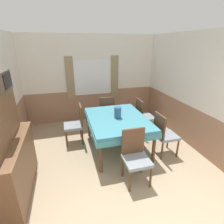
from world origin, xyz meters
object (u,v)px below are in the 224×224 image
(chair_head_window, at_px, (106,111))
(vase, at_px, (118,112))
(chair_right_far, at_px, (143,115))
(chair_right_near, at_px, (164,133))
(chair_head_near, at_px, (135,155))
(sideboard, at_px, (9,156))
(chair_left_far, at_px, (76,123))
(dining_table, at_px, (117,122))

(chair_head_window, xyz_separation_m, vase, (0.01, -1.08, 0.38))
(chair_right_far, height_order, chair_right_near, same)
(chair_head_near, bearing_deg, chair_right_near, -147.80)
(chair_right_near, xyz_separation_m, sideboard, (-2.91, -0.32, 0.20))
(vase, bearing_deg, chair_left_far, 150.52)
(chair_head_window, bearing_deg, chair_right_far, -32.20)
(dining_table, distance_m, chair_right_far, 1.05)
(chair_left_far, distance_m, chair_right_near, 2.07)
(chair_left_far, bearing_deg, dining_table, -120.20)
(chair_head_near, bearing_deg, chair_right_far, -119.14)
(dining_table, xyz_separation_m, chair_head_window, (0.00, 1.09, -0.15))
(chair_right_near, bearing_deg, dining_table, -120.20)
(chair_right_near, relative_size, sideboard, 0.57)
(dining_table, relative_size, sideboard, 0.99)
(dining_table, xyz_separation_m, sideboard, (-2.02, -0.84, 0.04))
(chair_right_near, bearing_deg, chair_head_near, -57.80)
(chair_left_far, relative_size, sideboard, 0.57)
(chair_left_far, xyz_separation_m, sideboard, (-1.12, -1.37, 0.20))
(sideboard, relative_size, vase, 6.94)
(chair_left_far, xyz_separation_m, vase, (0.91, -0.51, 0.38))
(chair_head_window, bearing_deg, chair_right_near, -60.86)
(chair_right_near, distance_m, chair_head_window, 1.84)
(dining_table, bearing_deg, chair_left_far, 149.80)
(chair_right_far, relative_size, chair_right_near, 1.00)
(dining_table, height_order, sideboard, sideboard)
(chair_right_far, distance_m, chair_head_near, 1.84)
(chair_head_near, xyz_separation_m, chair_head_window, (-0.00, 2.17, 0.00))
(chair_head_near, relative_size, sideboard, 0.57)
(dining_table, distance_m, vase, 0.23)
(dining_table, height_order, chair_head_near, chair_head_near)
(dining_table, height_order, chair_left_far, chair_left_far)
(chair_right_far, distance_m, chair_right_near, 1.04)
(chair_right_far, xyz_separation_m, chair_head_window, (-0.90, 0.56, 0.00))
(vase, bearing_deg, chair_right_near, -30.93)
(chair_right_far, xyz_separation_m, chair_left_far, (-1.79, 0.00, 0.00))
(chair_right_far, relative_size, chair_left_far, 1.00)
(chair_head_window, bearing_deg, sideboard, -136.27)
(chair_head_window, bearing_deg, dining_table, -90.00)
(dining_table, distance_m, chair_head_near, 1.10)
(chair_left_far, distance_m, sideboard, 1.78)
(chair_head_near, height_order, chair_left_far, same)
(chair_right_far, height_order, chair_head_window, same)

